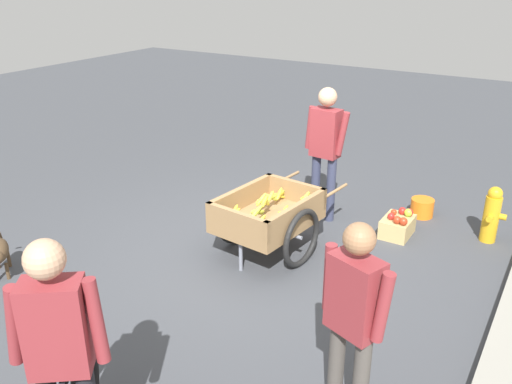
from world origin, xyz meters
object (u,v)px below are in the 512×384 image
at_px(plastic_bucket, 422,208).
at_px(bystander_person, 353,311).
at_px(vendor_person, 325,142).
at_px(fire_hydrant, 492,214).
at_px(apple_crate, 398,225).
at_px(cyclist_person, 59,345).
at_px(fruit_cart, 268,217).

height_order(plastic_bucket, bystander_person, bystander_person).
bearing_deg(plastic_bucket, vendor_person, -56.25).
relative_size(fire_hydrant, apple_crate, 1.52).
distance_m(cyclist_person, apple_crate, 4.36).
distance_m(fire_hydrant, plastic_bucket, 0.91).
bearing_deg(fruit_cart, plastic_bucket, 147.56).
height_order(vendor_person, fire_hydrant, vendor_person).
bearing_deg(plastic_bucket, apple_crate, -7.66).
bearing_deg(fruit_cart, cyclist_person, 8.06).
bearing_deg(fire_hydrant, plastic_bucket, -107.86).
bearing_deg(cyclist_person, fire_hydrant, 161.06).
xyz_separation_m(cyclist_person, bystander_person, (-1.27, 1.24, -0.08)).
relative_size(fire_hydrant, plastic_bucket, 2.34).
bearing_deg(apple_crate, plastic_bucket, 172.34).
height_order(fire_hydrant, bystander_person, bystander_person).
bearing_deg(fire_hydrant, vendor_person, -77.06).
bearing_deg(plastic_bucket, fruit_cart, -32.44).
height_order(plastic_bucket, apple_crate, apple_crate).
relative_size(cyclist_person, plastic_bucket, 5.75).
height_order(cyclist_person, bystander_person, cyclist_person).
relative_size(fruit_cart, bystander_person, 1.12).
distance_m(vendor_person, cyclist_person, 4.21).
distance_m(fruit_cart, fire_hydrant, 2.57).
height_order(vendor_person, plastic_bucket, vendor_person).
distance_m(vendor_person, fire_hydrant, 2.06).
bearing_deg(cyclist_person, vendor_person, -175.74).
xyz_separation_m(fruit_cart, apple_crate, (-1.17, 1.09, -0.31)).
xyz_separation_m(fruit_cart, cyclist_person, (3.05, 0.43, 0.55)).
distance_m(cyclist_person, bystander_person, 1.78).
relative_size(vendor_person, fire_hydrant, 2.47).
xyz_separation_m(vendor_person, fire_hydrant, (-0.44, 1.90, -0.66)).
distance_m(plastic_bucket, bystander_person, 3.75).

